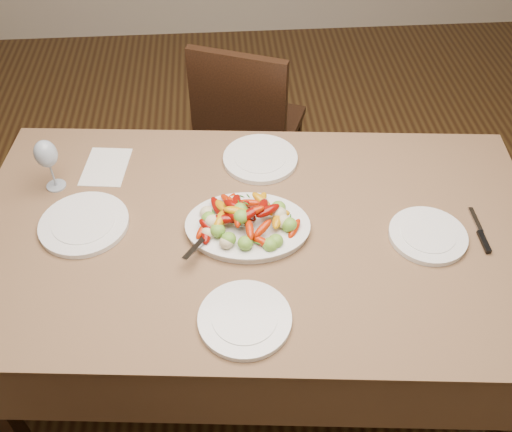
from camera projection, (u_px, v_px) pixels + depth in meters
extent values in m
plane|color=#3A2611|center=(312.00, 400.00, 2.22)|extent=(6.00, 6.00, 0.00)
cube|color=brown|center=(256.00, 300.00, 2.09)|extent=(1.93, 1.21, 0.76)
ellipsoid|color=white|center=(248.00, 228.00, 1.81)|extent=(0.41, 0.32, 0.02)
cylinder|color=white|center=(84.00, 224.00, 1.83)|extent=(0.29, 0.29, 0.02)
cylinder|color=white|center=(428.00, 236.00, 1.79)|extent=(0.24, 0.24, 0.02)
cylinder|color=white|center=(260.00, 159.00, 2.06)|extent=(0.27, 0.27, 0.02)
cylinder|color=white|center=(245.00, 319.00, 1.57)|extent=(0.26, 0.26, 0.02)
cube|color=silver|center=(106.00, 167.00, 2.04)|extent=(0.17, 0.23, 0.00)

